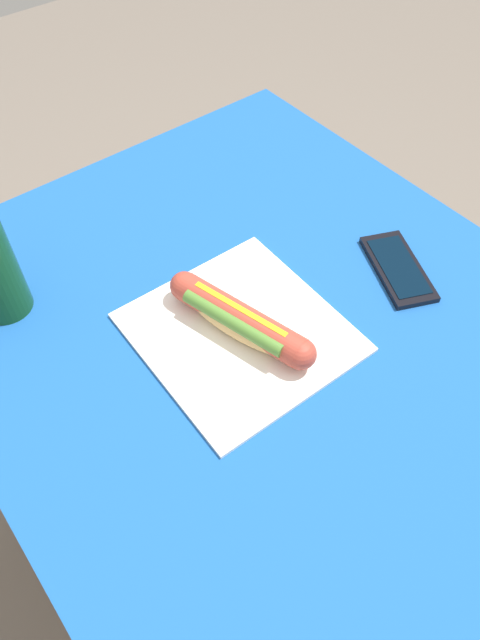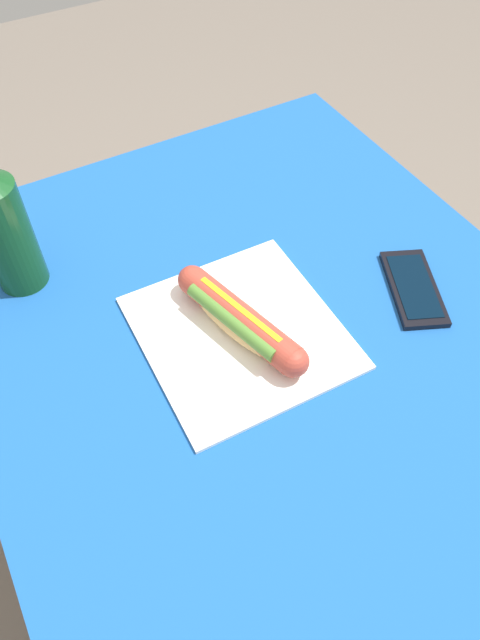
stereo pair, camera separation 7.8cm
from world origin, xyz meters
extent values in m
plane|color=#6B6056|center=(0.00, 0.00, 0.00)|extent=(6.00, 6.00, 0.00)
cylinder|color=brown|center=(0.44, -0.29, 0.37)|extent=(0.07, 0.07, 0.74)
cylinder|color=brown|center=(0.44, 0.29, 0.37)|extent=(0.07, 0.07, 0.74)
cube|color=brown|center=(0.00, 0.00, 0.76)|extent=(1.03, 0.75, 0.03)
cube|color=#19519E|center=(0.00, 0.00, 0.77)|extent=(1.09, 0.81, 0.00)
cube|color=white|center=(0.08, 0.04, 0.78)|extent=(0.28, 0.27, 0.01)
ellipsoid|color=tan|center=(0.08, 0.04, 0.80)|extent=(0.19, 0.10, 0.04)
cylinder|color=#A83D2D|center=(0.08, 0.04, 0.81)|extent=(0.20, 0.09, 0.04)
sphere|color=#A83D2D|center=(0.17, 0.06, 0.81)|extent=(0.04, 0.04, 0.04)
sphere|color=#A83D2D|center=(-0.02, 0.01, 0.81)|extent=(0.04, 0.04, 0.04)
cube|color=yellow|center=(0.08, 0.04, 0.83)|extent=(0.15, 0.05, 0.00)
cylinder|color=#4C7A2D|center=(0.07, 0.05, 0.82)|extent=(0.16, 0.06, 0.02)
cube|color=black|center=(0.02, -0.22, 0.78)|extent=(0.16, 0.12, 0.01)
cube|color=black|center=(0.02, -0.22, 0.79)|extent=(0.13, 0.10, 0.00)
cylinder|color=#14471E|center=(0.33, 0.27, 0.86)|extent=(0.07, 0.07, 0.17)
camera|label=1|loc=(-0.31, 0.34, 1.42)|focal=32.73mm
camera|label=2|loc=(-0.35, 0.28, 1.42)|focal=32.73mm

